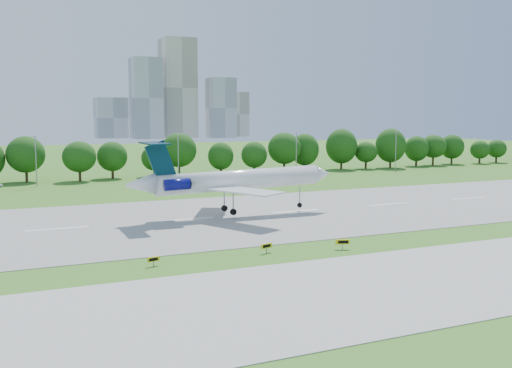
{
  "coord_description": "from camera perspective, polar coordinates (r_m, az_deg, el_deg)",
  "views": [
    {
      "loc": [
        -26.43,
        -63.11,
        16.58
      ],
      "look_at": [
        9.21,
        18.0,
        6.18
      ],
      "focal_mm": 40.0,
      "sensor_mm": 36.0,
      "label": 1
    }
  ],
  "objects": [
    {
      "name": "ground",
      "position": [
        70.4,
        -0.98,
        -6.93
      ],
      "size": [
        600.0,
        600.0,
        0.0
      ],
      "primitive_type": "plane",
      "color": "#35681B",
      "rests_on": "ground"
    },
    {
      "name": "runway",
      "position": [
        93.46,
        -6.93,
        -3.55
      ],
      "size": [
        400.0,
        45.0,
        0.08
      ],
      "primitive_type": "cube",
      "color": "gray",
      "rests_on": "ground"
    },
    {
      "name": "taxiway",
      "position": [
        54.84,
        6.45,
        -10.91
      ],
      "size": [
        400.0,
        23.0,
        0.08
      ],
      "primitive_type": "cube",
      "color": "#ADADA8",
      "rests_on": "ground"
    },
    {
      "name": "tree_line",
      "position": [
        157.69,
        -14.04,
        2.71
      ],
      "size": [
        288.4,
        8.4,
        10.4
      ],
      "color": "#382314",
      "rests_on": "ground"
    },
    {
      "name": "light_poles",
      "position": [
        147.43,
        -14.34,
        2.5
      ],
      "size": [
        175.9,
        0.25,
        12.19
      ],
      "color": "gray",
      "rests_on": "ground"
    },
    {
      "name": "skyline",
      "position": [
        471.26,
        -8.22,
        8.31
      ],
      "size": [
        127.0,
        52.0,
        80.0
      ],
      "color": "#B2B2B7",
      "rests_on": "ground"
    },
    {
      "name": "airliner",
      "position": [
        94.95,
        -2.7,
        0.43
      ],
      "size": [
        36.44,
        26.68,
        12.43
      ],
      "rotation": [
        0.0,
        -0.02,
        -0.0
      ],
      "color": "white",
      "rests_on": "ground"
    },
    {
      "name": "taxi_sign_left",
      "position": [
        65.3,
        -10.21,
        -7.43
      ],
      "size": [
        1.47,
        0.54,
        1.04
      ],
      "rotation": [
        0.0,
        0.0,
        0.26
      ],
      "color": "gray",
      "rests_on": "ground"
    },
    {
      "name": "taxi_sign_centre",
      "position": [
        70.31,
        1.07,
        -6.22
      ],
      "size": [
        1.66,
        0.68,
        1.18
      ],
      "rotation": [
        0.0,
        0.0,
        0.3
      ],
      "color": "gray",
      "rests_on": "ground"
    },
    {
      "name": "taxi_sign_right",
      "position": [
        73.06,
        8.64,
        -5.76
      ],
      "size": [
        1.74,
        0.77,
        1.25
      ],
      "rotation": [
        0.0,
        0.0,
        -0.34
      ],
      "color": "gray",
      "rests_on": "ground"
    }
  ]
}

